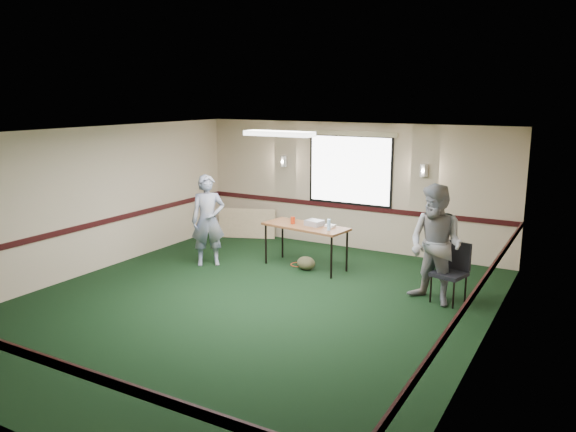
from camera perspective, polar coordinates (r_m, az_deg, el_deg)
The scene contains 13 objects.
ground at distance 9.03m, azimuth -4.12°, elevation -9.00°, with size 8.00×8.00×0.00m, color black.
room_shell at distance 10.39m, azimuth 2.24°, elevation 2.88°, with size 8.00×8.02×8.00m.
folding_table at distance 10.69m, azimuth 1.79°, elevation -1.28°, with size 1.74×0.89×0.83m.
projector at distance 10.66m, azimuth 2.71°, elevation -0.70°, with size 0.31×0.26×0.10m, color #9C9CA4.
game_console at distance 10.58m, azimuth 4.34°, elevation -0.99°, with size 0.18×0.14×0.04m, color white.
red_cup at distance 10.79m, azimuth 0.49°, elevation -0.45°, with size 0.09×0.09×0.13m, color #AF280B.
water_bottle at distance 10.26m, azimuth 4.17°, elevation -0.91°, with size 0.06×0.06×0.21m, color #8DC0E7.
duffel_bag at distance 10.70m, azimuth 1.85°, elevation -4.81°, with size 0.37×0.28×0.26m, color #484129.
cable_coil at distance 11.03m, azimuth 1.07°, elevation -4.95°, with size 0.31×0.31×0.02m, color #BA3717.
folded_table at distance 13.08m, azimuth -4.20°, elevation -0.75°, with size 1.32×0.06×0.68m, color tan.
conference_chair at distance 9.38m, azimuth 16.36°, elevation -5.02°, with size 0.57×0.59×0.96m.
person_left at distance 10.95m, azimuth -8.13°, elevation -0.45°, with size 0.65×0.42×1.77m, color #445897.
person_right at distance 9.10m, azimuth 14.77°, elevation -2.86°, with size 0.93×0.72×1.91m, color #7896BB.
Camera 1 is at (4.69, -6.99, 3.25)m, focal length 35.00 mm.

